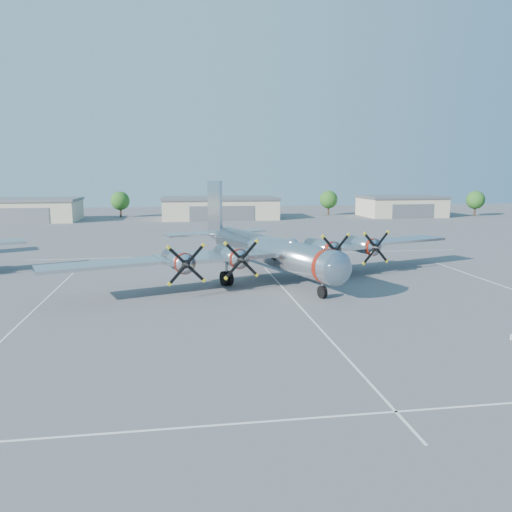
{
  "coord_description": "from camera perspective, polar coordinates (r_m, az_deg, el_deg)",
  "views": [
    {
      "loc": [
        -9.9,
        -42.81,
        11.14
      ],
      "look_at": [
        -2.64,
        4.62,
        3.2
      ],
      "focal_mm": 35.0,
      "sensor_mm": 36.0,
      "label": 1
    }
  ],
  "objects": [
    {
      "name": "ground",
      "position": [
        45.33,
        4.2,
        -4.86
      ],
      "size": [
        260.0,
        260.0,
        0.0
      ],
      "primitive_type": "plane",
      "color": "#4F4F52",
      "rests_on": "ground"
    },
    {
      "name": "parking_lines",
      "position": [
        43.68,
        4.71,
        -5.41
      ],
      "size": [
        60.0,
        50.08,
        0.01
      ],
      "color": "silver",
      "rests_on": "ground"
    },
    {
      "name": "hangar_west",
      "position": [
        129.89,
        -24.45,
        4.84
      ],
      "size": [
        22.6,
        14.6,
        5.4
      ],
      "color": "#B8AD92",
      "rests_on": "ground"
    },
    {
      "name": "hangar_center",
      "position": [
        125.45,
        -4.18,
        5.52
      ],
      "size": [
        28.6,
        14.6,
        5.4
      ],
      "color": "#B8AD92",
      "rests_on": "ground"
    },
    {
      "name": "hangar_east",
      "position": [
        137.81,
        16.23,
        5.52
      ],
      "size": [
        20.6,
        14.6,
        5.4
      ],
      "color": "#B8AD92",
      "rests_on": "ground"
    },
    {
      "name": "tree_west",
      "position": [
        133.84,
        -15.26,
        6.1
      ],
      "size": [
        4.8,
        4.8,
        6.64
      ],
      "color": "#382619",
      "rests_on": "ground"
    },
    {
      "name": "tree_east",
      "position": [
        136.93,
        8.3,
        6.4
      ],
      "size": [
        4.8,
        4.8,
        6.64
      ],
      "color": "#382619",
      "rests_on": "ground"
    },
    {
      "name": "tree_far_east",
      "position": [
        145.6,
        23.79,
        5.88
      ],
      "size": [
        4.8,
        4.8,
        6.64
      ],
      "color": "#382619",
      "rests_on": "ground"
    },
    {
      "name": "main_bomber_b29",
      "position": [
        54.63,
        0.96,
        -2.37
      ],
      "size": [
        54.13,
        45.1,
        10.24
      ],
      "primitive_type": null,
      "rotation": [
        0.0,
        0.0,
        0.33
      ],
      "color": "silver",
      "rests_on": "ground"
    }
  ]
}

